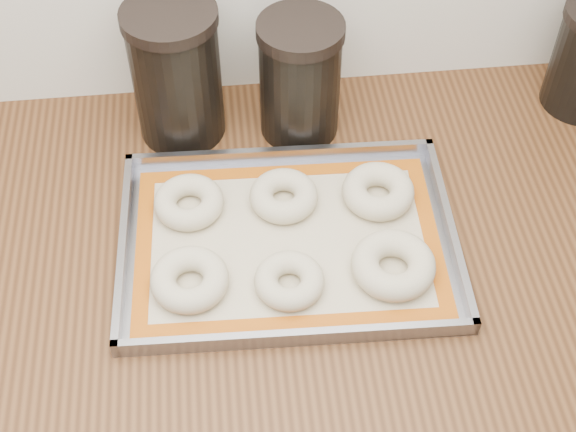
{
  "coord_description": "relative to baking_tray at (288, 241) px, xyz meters",
  "views": [
    {
      "loc": [
        -0.17,
        0.97,
        1.77
      ],
      "look_at": [
        -0.1,
        1.66,
        0.96
      ],
      "focal_mm": 50.0,
      "sensor_mm": 36.0,
      "label": 1
    }
  ],
  "objects": [
    {
      "name": "bagel_back_left",
      "position": [
        -0.13,
        0.07,
        0.01
      ],
      "size": [
        0.11,
        0.11,
        0.03
      ],
      "primitive_type": "torus",
      "rotation": [
        0.0,
        0.0,
        0.07
      ],
      "color": "beige",
      "rests_on": "baking_mat"
    },
    {
      "name": "canister_left",
      "position": [
        -0.14,
        0.25,
        0.1
      ],
      "size": [
        0.14,
        0.14,
        0.22
      ],
      "color": "black",
      "rests_on": "countertop"
    },
    {
      "name": "bagel_front_right",
      "position": [
        0.13,
        -0.07,
        0.02
      ],
      "size": [
        0.12,
        0.12,
        0.04
      ],
      "primitive_type": "torus",
      "rotation": [
        0.0,
        0.0,
        0.06
      ],
      "color": "beige",
      "rests_on": "baking_mat"
    },
    {
      "name": "canister_mid",
      "position": [
        0.04,
        0.23,
        0.09
      ],
      "size": [
        0.13,
        0.13,
        0.2
      ],
      "color": "black",
      "rests_on": "countertop"
    },
    {
      "name": "bagel_front_left",
      "position": [
        -0.14,
        -0.06,
        0.01
      ],
      "size": [
        0.12,
        0.12,
        0.03
      ],
      "primitive_type": "torus",
      "rotation": [
        0.0,
        0.0,
        0.16
      ],
      "color": "beige",
      "rests_on": "baking_mat"
    },
    {
      "name": "bagel_back_right",
      "position": [
        0.14,
        0.06,
        0.02
      ],
      "size": [
        0.13,
        0.13,
        0.04
      ],
      "primitive_type": "torus",
      "rotation": [
        0.0,
        0.0,
        0.27
      ],
      "color": "beige",
      "rests_on": "baking_mat"
    },
    {
      "name": "countertop",
      "position": [
        0.1,
        0.02,
        -0.03
      ],
      "size": [
        3.06,
        0.68,
        0.04
      ],
      "primitive_type": "cube",
      "color": "brown",
      "rests_on": "cabinet"
    },
    {
      "name": "bagel_front_mid",
      "position": [
        -0.01,
        -0.08,
        0.01
      ],
      "size": [
        0.11,
        0.11,
        0.03
      ],
      "primitive_type": "torus",
      "rotation": [
        0.0,
        0.0,
        0.21
      ],
      "color": "beige",
      "rests_on": "baking_mat"
    },
    {
      "name": "cabinet",
      "position": [
        0.1,
        0.02,
        -0.48
      ],
      "size": [
        3.0,
        0.65,
        0.86
      ],
      "primitive_type": "cube",
      "color": "slate",
      "rests_on": "floor"
    },
    {
      "name": "baking_tray",
      "position": [
        0.0,
        0.0,
        0.0
      ],
      "size": [
        0.47,
        0.35,
        0.03
      ],
      "rotation": [
        0.0,
        0.0,
        -0.04
      ],
      "color": "gray",
      "rests_on": "countertop"
    },
    {
      "name": "bagel_back_mid",
      "position": [
        0.0,
        0.07,
        0.01
      ],
      "size": [
        0.13,
        0.13,
        0.03
      ],
      "primitive_type": "torus",
      "rotation": [
        0.0,
        0.0,
        -0.37
      ],
      "color": "beige",
      "rests_on": "baking_mat"
    },
    {
      "name": "baking_mat",
      "position": [
        -0.0,
        0.0,
        -0.0
      ],
      "size": [
        0.43,
        0.31,
        0.0
      ],
      "rotation": [
        0.0,
        0.0,
        -0.04
      ],
      "color": "#C6B793",
      "rests_on": "baking_tray"
    }
  ]
}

